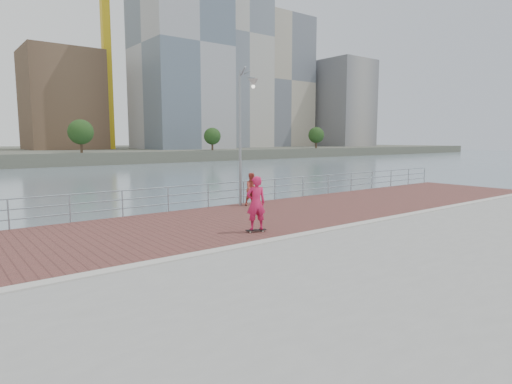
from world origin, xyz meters
TOP-DOWN VIEW (x-y plane):
  - water at (0.00, 0.00)m, footprint 400.00×400.00m
  - seawall at (0.00, -5.00)m, footprint 40.00×24.00m
  - brick_lane at (0.00, 3.60)m, footprint 40.00×6.80m
  - curb at (0.00, 0.00)m, footprint 40.00×0.40m
  - guardrail at (0.00, 7.00)m, footprint 39.06×0.06m
  - street_lamp at (2.53, 6.05)m, footprint 0.45×1.31m
  - skateboard at (-0.53, 1.32)m, footprint 0.73×0.42m
  - skateboarder at (-0.53, 1.32)m, footprint 0.79×0.65m
  - bystander at (2.98, 6.14)m, footprint 0.84×0.70m
  - tower_crane at (27.36, 104.00)m, footprint 47.00×2.00m
  - skyline at (32.18, 104.56)m, footprint 233.00×41.00m

SIDE VIEW (x-z plane):
  - water at x=0.00m, z-range -2.00..-2.00m
  - seawall at x=0.00m, z-range -2.00..0.00m
  - brick_lane at x=0.00m, z-range 0.00..0.02m
  - curb at x=0.00m, z-range 0.00..0.06m
  - skateboard at x=-0.53m, z-range 0.04..0.12m
  - guardrail at x=0.00m, z-range 0.13..1.25m
  - bystander at x=2.98m, z-range 0.02..1.59m
  - skateboarder at x=-0.53m, z-range 0.10..1.95m
  - street_lamp at x=2.53m, z-range 1.30..7.49m
  - skyline at x=32.18m, z-range -11.19..59.01m
  - tower_crane at x=27.36m, z-range 8.15..58.85m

